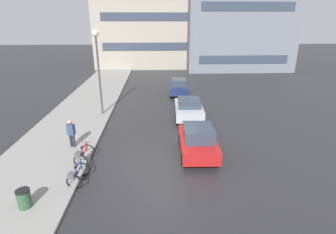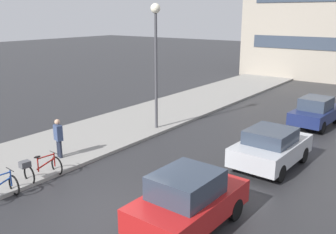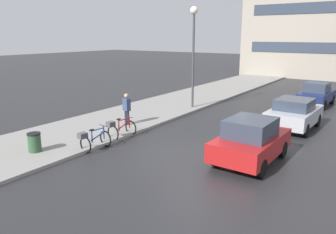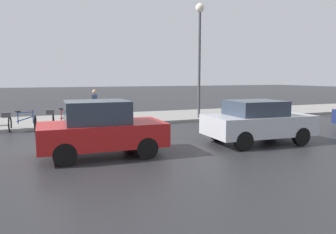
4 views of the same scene
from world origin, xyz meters
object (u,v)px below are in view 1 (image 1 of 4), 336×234
object	(u,v)px
car_silver	(189,108)
pedestrian	(71,133)
streetlamp	(97,56)
trash_bin	(24,200)
bicycle_nearest	(77,175)
car_navy	(179,87)
bicycle_second	(83,155)
car_red	(198,141)

from	to	relation	value
car_silver	pedestrian	world-z (taller)	pedestrian
streetlamp	car_silver	bearing A→B (deg)	-9.06
car_silver	streetlamp	xyz separation A→B (m)	(-6.56, 1.05, 3.69)
pedestrian	trash_bin	world-z (taller)	pedestrian
bicycle_nearest	car_navy	bearing A→B (deg)	68.73
bicycle_second	trash_bin	xyz separation A→B (m)	(-1.35, -3.46, -0.04)
bicycle_nearest	car_red	world-z (taller)	car_red
car_silver	streetlamp	distance (m)	7.60
bicycle_second	car_red	bearing A→B (deg)	6.34
bicycle_second	car_navy	distance (m)	14.30
car_navy	trash_bin	xyz separation A→B (m)	(-7.31, -16.45, -0.32)
car_red	car_silver	size ratio (longest dim) A/B	0.98
pedestrian	streetlamp	distance (m)	6.66
streetlamp	trash_bin	distance (m)	11.55
car_red	car_navy	distance (m)	12.33
bicycle_second	streetlamp	world-z (taller)	streetlamp
bicycle_second	pedestrian	bearing A→B (deg)	121.50
bicycle_nearest	pedestrian	bearing A→B (deg)	109.29
bicycle_second	pedestrian	world-z (taller)	pedestrian
car_navy	trash_bin	size ratio (longest dim) A/B	4.28
bicycle_nearest	streetlamp	world-z (taller)	streetlamp
car_red	car_silver	world-z (taller)	car_red
car_red	trash_bin	world-z (taller)	car_red
car_silver	car_navy	size ratio (longest dim) A/B	1.00
car_red	pedestrian	world-z (taller)	pedestrian
bicycle_second	car_navy	xyz separation A→B (m)	(5.97, 12.99, 0.28)
pedestrian	streetlamp	size ratio (longest dim) A/B	0.28
car_red	car_silver	bearing A→B (deg)	88.18
car_silver	streetlamp	size ratio (longest dim) A/B	0.61
bicycle_second	car_silver	distance (m)	8.79
bicycle_nearest	streetlamp	xyz separation A→B (m)	(-0.61, 9.15, 4.00)
car_silver	trash_bin	distance (m)	12.29
car_red	bicycle_nearest	bearing A→B (deg)	-156.61
pedestrian	trash_bin	size ratio (longest dim) A/B	1.96
pedestrian	streetlamp	world-z (taller)	streetlamp
pedestrian	trash_bin	distance (m)	5.18
bicycle_second	car_red	distance (m)	6.01
bicycle_nearest	car_silver	size ratio (longest dim) A/B	0.36
bicycle_nearest	trash_bin	world-z (taller)	bicycle_nearest
bicycle_second	trash_bin	size ratio (longest dim) A/B	1.62
car_red	car_navy	size ratio (longest dim) A/B	0.97
streetlamp	bicycle_nearest	bearing A→B (deg)	-86.17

